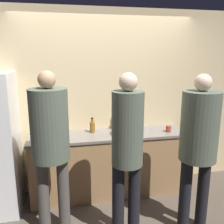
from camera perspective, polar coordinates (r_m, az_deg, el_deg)
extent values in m
plane|color=#4C4238|center=(3.59, 0.46, -20.33)|extent=(14.00, 14.00, 0.00)
cube|color=#D6BC8C|center=(3.65, -1.54, 2.41)|extent=(5.20, 0.06, 2.60)
cube|color=#9E754C|center=(3.66, -0.65, -11.87)|extent=(2.16, 0.55, 0.87)
cube|color=slate|center=(3.49, -0.67, -5.16)|extent=(2.19, 0.58, 0.03)
cylinder|color=#4C4742|center=(3.02, -15.40, -18.14)|extent=(0.13, 0.13, 0.87)
cylinder|color=#4C4742|center=(3.01, -11.00, -17.99)|extent=(0.13, 0.13, 0.87)
cylinder|color=#515B4C|center=(2.68, -14.12, -2.91)|extent=(0.40, 0.40, 0.76)
sphere|color=tan|center=(2.60, -14.70, 7.19)|extent=(0.18, 0.18, 0.18)
cylinder|color=black|center=(2.83, 1.41, -20.00)|extent=(0.13, 0.13, 0.87)
cylinder|color=black|center=(2.87, 5.05, -19.53)|extent=(0.13, 0.13, 0.87)
cylinder|color=#515B4C|center=(2.50, 3.49, -3.90)|extent=(0.32, 0.32, 0.76)
sphere|color=beige|center=(2.40, 3.65, 6.89)|extent=(0.18, 0.18, 0.18)
cylinder|color=black|center=(3.06, 16.33, -17.86)|extent=(0.13, 0.13, 0.86)
cylinder|color=black|center=(3.17, 20.01, -17.07)|extent=(0.13, 0.13, 0.86)
cylinder|color=#515B4C|center=(2.80, 19.38, -3.11)|extent=(0.40, 0.40, 0.75)
sphere|color=beige|center=(2.71, 20.12, 6.35)|extent=(0.18, 0.18, 0.18)
cylinder|color=brown|center=(3.43, 2.43, -4.37)|extent=(0.27, 0.27, 0.09)
ellipsoid|color=#99BC38|center=(3.42, 2.99, -3.27)|extent=(0.15, 0.12, 0.04)
cylinder|color=silver|center=(3.67, 0.70, -2.99)|extent=(0.09, 0.09, 0.11)
cylinder|color=#99754C|center=(3.65, 0.55, -1.69)|extent=(0.01, 0.05, 0.19)
cylinder|color=#99754C|center=(3.66, 0.82, -1.66)|extent=(0.03, 0.04, 0.19)
cylinder|color=#99754C|center=(3.64, 0.74, -1.72)|extent=(0.04, 0.01, 0.19)
cylinder|color=brown|center=(3.51, -4.51, -3.52)|extent=(0.07, 0.07, 0.15)
cylinder|color=brown|center=(3.48, -4.54, -1.95)|extent=(0.03, 0.03, 0.05)
cylinder|color=black|center=(3.47, -4.55, -1.43)|extent=(0.04, 0.04, 0.02)
cylinder|color=#A33D33|center=(3.62, 12.78, -3.76)|extent=(0.07, 0.07, 0.09)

